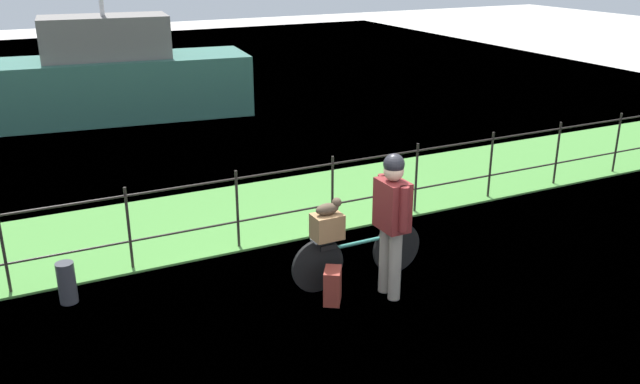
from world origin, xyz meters
TOP-DOWN VIEW (x-y plane):
  - ground_plane at (0.00, 0.00)m, footprint 60.00×60.00m
  - grass_strip at (0.00, 3.43)m, footprint 27.00×2.40m
  - harbor_water at (0.00, 11.23)m, footprint 30.00×30.00m
  - iron_fence at (-0.00, 2.37)m, footprint 18.04×0.04m
  - bicycle_main at (0.23, 0.86)m, footprint 1.71×0.16m
  - wooden_crate at (-0.16, 0.86)m, footprint 0.34×0.25m
  - terrier_dog at (-0.14, 0.86)m, footprint 0.32×0.14m
  - cyclist_person at (0.41, 0.42)m, footprint 0.26×0.54m
  - backpack_on_paving at (-0.25, 0.56)m, footprint 0.30×0.33m
  - mooring_bollard at (-2.89, 1.87)m, footprint 0.20×0.20m
  - moored_boat_near at (-0.84, 10.39)m, footprint 6.40×2.59m

SIDE VIEW (x-z plane):
  - ground_plane at x=0.00m, z-range 0.00..0.00m
  - harbor_water at x=0.00m, z-range 0.00..0.00m
  - grass_strip at x=0.00m, z-range 0.00..0.03m
  - backpack_on_paving at x=-0.25m, z-range 0.00..0.40m
  - mooring_bollard at x=-2.89m, z-range 0.00..0.48m
  - bicycle_main at x=0.23m, z-range 0.02..0.66m
  - iron_fence at x=0.00m, z-range 0.08..1.15m
  - wooden_crate at x=-0.16m, z-range 0.64..0.93m
  - moored_boat_near at x=-0.84m, z-range -1.06..2.83m
  - cyclist_person at x=0.41m, z-range 0.16..1.84m
  - terrier_dog at x=-0.14m, z-range 0.92..1.10m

